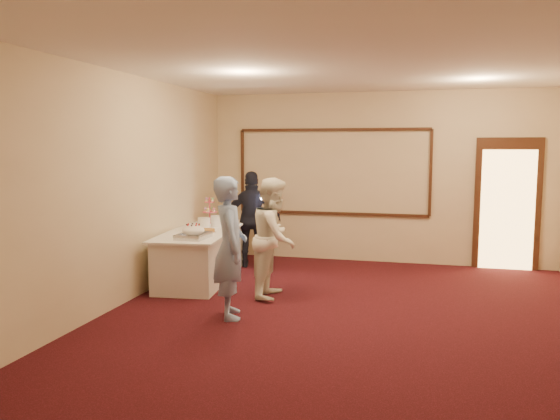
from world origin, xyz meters
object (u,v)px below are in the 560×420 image
(guest, at_px, (253,219))
(pavlova_tray, at_px, (193,232))
(plate_stack_b, at_px, (217,221))
(man, at_px, (230,247))
(tart, at_px, (207,231))
(plate_stack_a, at_px, (204,223))
(woman, at_px, (274,238))
(cupcake_stand, at_px, (210,212))
(buffet_table, at_px, (203,254))

(guest, bearing_deg, pavlova_tray, 60.70)
(plate_stack_b, bearing_deg, man, -65.17)
(man, bearing_deg, tart, 7.86)
(plate_stack_b, bearing_deg, plate_stack_a, -113.26)
(plate_stack_a, height_order, woman, woman)
(woman, bearing_deg, plate_stack_b, 47.72)
(pavlova_tray, bearing_deg, cupcake_stand, 103.74)
(buffet_table, distance_m, plate_stack_a, 0.49)
(tart, relative_size, woman, 0.16)
(pavlova_tray, relative_size, plate_stack_a, 2.74)
(buffet_table, height_order, woman, woman)
(pavlova_tray, xyz_separation_m, guest, (0.31, 1.81, -0.04))
(buffet_table, bearing_deg, man, -58.14)
(plate_stack_a, bearing_deg, tart, -61.76)
(woman, bearing_deg, cupcake_stand, 44.72)
(tart, height_order, woman, woman)
(plate_stack_b, distance_m, tart, 0.68)
(pavlova_tray, bearing_deg, plate_stack_a, 103.43)
(buffet_table, distance_m, cupcake_stand, 1.00)
(plate_stack_b, distance_m, guest, 0.74)
(pavlova_tray, xyz_separation_m, plate_stack_b, (-0.11, 1.20, 0.00))
(buffet_table, xyz_separation_m, plate_stack_a, (-0.03, 0.13, 0.47))
(buffet_table, xyz_separation_m, woman, (1.35, -0.71, 0.43))
(guest, bearing_deg, plate_stack_a, 39.29)
(plate_stack_b, bearing_deg, woman, -41.43)
(woman, distance_m, guest, 1.92)
(plate_stack_a, bearing_deg, buffet_table, -78.56)
(pavlova_tray, xyz_separation_m, plate_stack_a, (-0.22, 0.93, -0.00))
(cupcake_stand, bearing_deg, pavlova_tray, -76.26)
(buffet_table, bearing_deg, pavlova_tray, -76.24)
(buffet_table, bearing_deg, tart, -54.69)
(plate_stack_b, relative_size, man, 0.12)
(plate_stack_a, relative_size, man, 0.12)
(woman, bearing_deg, man, 163.99)
(buffet_table, distance_m, man, 2.09)
(pavlova_tray, bearing_deg, guest, 80.36)
(tart, distance_m, man, 1.71)
(man, bearing_deg, pavlova_tray, 19.96)
(cupcake_stand, relative_size, tart, 1.74)
(man, bearing_deg, plate_stack_a, 7.24)
(woman, bearing_deg, guest, 25.33)
(man, relative_size, guest, 1.04)
(plate_stack_a, height_order, guest, guest)
(buffet_table, distance_m, tart, 0.52)
(cupcake_stand, relative_size, plate_stack_a, 2.33)
(cupcake_stand, distance_m, guest, 0.74)
(plate_stack_a, relative_size, tart, 0.75)
(pavlova_tray, distance_m, guest, 1.84)
(buffet_table, relative_size, plate_stack_a, 12.58)
(guest, bearing_deg, buffet_table, 44.00)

